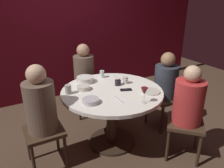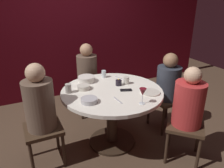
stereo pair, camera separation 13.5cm
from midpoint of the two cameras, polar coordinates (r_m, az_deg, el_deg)
The scene contains 19 objects.
ground_plane at distance 3.01m, azimuth 1.33°, elevation -14.88°, with size 8.00×8.00×0.00m, color #4C3828.
back_wall at distance 4.13m, azimuth -10.32°, elevation 14.72°, with size 6.00×0.10×2.60m, color maroon.
dining_table at distance 2.70m, azimuth 1.44°, elevation -4.99°, with size 1.23×1.23×0.76m.
seated_diner_left at distance 2.41m, azimuth -16.91°, elevation -5.46°, with size 0.40×0.40×1.21m.
seated_diner_back at distance 3.41m, azimuth -5.41°, elevation 3.26°, with size 0.40×0.40×1.15m.
seated_diner_right at distance 3.11m, azimuth 15.75°, elevation 0.23°, with size 0.40×0.40×1.12m.
seated_diner_front_right at distance 2.55m, azimuth 20.87°, elevation -5.19°, with size 0.57×0.57×1.14m.
candle_holder at distance 2.76m, azimuth 3.15°, elevation 0.35°, with size 0.08×0.08×0.09m.
wine_glass at distance 2.28m, azimuth 9.74°, elevation -2.27°, with size 0.08×0.08×0.18m.
dinner_plate at distance 2.60m, azimuth 11.52°, elevation -2.17°, with size 0.23×0.23×0.01m, color beige.
cell_phone at distance 2.63m, azimuth 5.16°, elevation -1.61°, with size 0.07×0.14×0.01m, color black.
bowl_serving_large at distance 2.33m, azimuth -4.37°, elevation -4.30°, with size 0.18×0.18×0.05m, color #B7B7BC.
bowl_salad_center at distance 2.66m, azimuth -5.99°, elevation -0.85°, with size 0.16×0.16×0.05m, color beige.
bowl_small_white at distance 2.88m, azimuth -5.41°, elevation 1.31°, with size 0.22×0.22×0.07m, color silver.
cup_near_candle at distance 2.58m, azimuth -9.95°, elevation -1.16°, with size 0.07×0.07×0.11m, color #B2ADA3.
cup_by_left_diner at distance 2.81m, azimuth 5.19°, elevation 0.92°, with size 0.07×0.07×0.09m, color beige.
cup_by_right_diner at distance 3.02m, azimuth -0.90°, elevation 2.64°, with size 0.06×0.06×0.10m, color silver.
fork_near_plate at distance 2.38m, azimuth 3.15°, elevation -4.26°, with size 0.02×0.18×0.01m, color #B7B7BC.
knife_near_plate at distance 3.01m, azimuth 3.30°, elevation 1.57°, with size 0.02×0.18×0.01m, color #B7B7BC.
Camera 2 is at (-1.04, -2.17, 1.82)m, focal length 34.82 mm.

